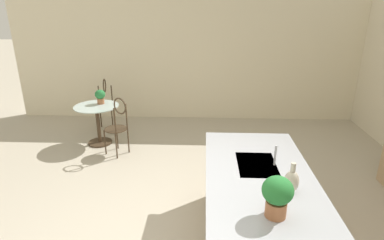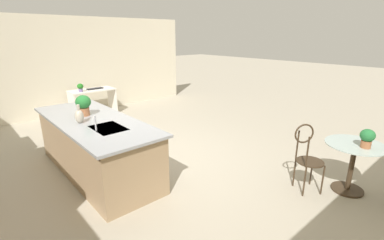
% 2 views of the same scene
% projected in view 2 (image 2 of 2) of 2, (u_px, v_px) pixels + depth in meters
% --- Properties ---
extents(ground_plane, '(40.00, 40.00, 0.00)m').
position_uv_depth(ground_plane, '(151.00, 162.00, 4.94)').
color(ground_plane, '#B2A893').
extents(wall_right, '(0.12, 7.80, 2.70)m').
position_uv_depth(wall_right, '(64.00, 67.00, 7.59)').
color(wall_right, beige).
rests_on(wall_right, ground).
extents(kitchen_island, '(2.80, 1.06, 0.92)m').
position_uv_depth(kitchen_island, '(96.00, 146.00, 4.48)').
color(kitchen_island, tan).
rests_on(kitchen_island, ground).
extents(bistro_table, '(0.80, 0.80, 0.74)m').
position_uv_depth(bistro_table, '(352.00, 163.00, 3.93)').
color(bistro_table, '#3D2D1E').
rests_on(bistro_table, ground).
extents(chair_near_window, '(0.52, 0.52, 1.04)m').
position_uv_depth(chair_near_window, '(307.00, 155.00, 3.89)').
color(chair_near_window, '#3D2D1E').
rests_on(chair_near_window, ground).
extents(sink_faucet, '(0.02, 0.02, 0.22)m').
position_uv_depth(sink_faucet, '(95.00, 123.00, 3.81)').
color(sink_faucet, '#B2B5BA').
rests_on(sink_faucet, kitchen_island).
extents(writing_desk, '(0.60, 1.20, 0.74)m').
position_uv_depth(writing_desk, '(93.00, 98.00, 7.70)').
color(writing_desk, white).
rests_on(writing_desk, ground).
extents(keyboard, '(0.16, 0.44, 0.03)m').
position_uv_depth(keyboard, '(95.00, 88.00, 7.71)').
color(keyboard, black).
rests_on(keyboard, writing_desk).
extents(potted_plant_on_table, '(0.19, 0.19, 0.26)m').
position_uv_depth(potted_plant_on_table, '(367.00, 137.00, 3.67)').
color(potted_plant_on_table, '#9E603D').
rests_on(potted_plant_on_table, bistro_table).
extents(potted_plant_counter_near, '(0.24, 0.24, 0.34)m').
position_uv_depth(potted_plant_counter_near, '(83.00, 104.00, 4.49)').
color(potted_plant_counter_near, '#9E603D').
rests_on(potted_plant_counter_near, kitchen_island).
extents(potted_plant_on_desk, '(0.16, 0.16, 0.22)m').
position_uv_depth(potted_plant_on_desk, '(80.00, 87.00, 7.29)').
color(potted_plant_on_desk, '#7A669E').
rests_on(potted_plant_on_desk, writing_desk).
extents(vase_on_counter, '(0.13, 0.13, 0.29)m').
position_uv_depth(vase_on_counter, '(79.00, 116.00, 4.14)').
color(vase_on_counter, '#BCB29E').
rests_on(vase_on_counter, kitchen_island).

